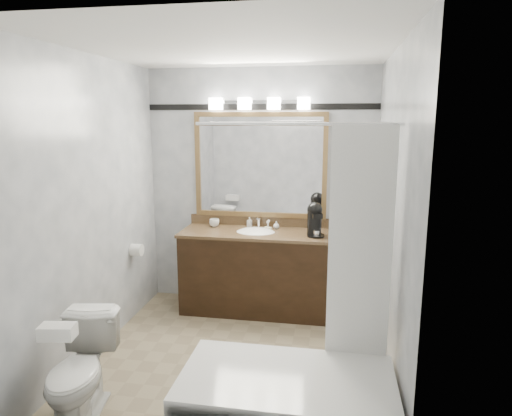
{
  "coord_description": "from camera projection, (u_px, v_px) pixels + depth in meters",
  "views": [
    {
      "loc": [
        0.78,
        -3.43,
        1.99
      ],
      "look_at": [
        0.12,
        0.35,
        1.23
      ],
      "focal_mm": 32.0,
      "sensor_mm": 36.0,
      "label": 1
    }
  ],
  "objects": [
    {
      "name": "accent_stripe",
      "position": [
        260.0,
        107.0,
        4.67
      ],
      "size": [
        2.4,
        0.01,
        0.06
      ],
      "primitive_type": "cube",
      "color": "black",
      "rests_on": "room"
    },
    {
      "name": "soap_bottle_a",
      "position": [
        249.0,
        222.0,
        4.86
      ],
      "size": [
        0.05,
        0.05,
        0.1
      ],
      "primitive_type": "imported",
      "rotation": [
        0.0,
        0.0,
        -0.17
      ],
      "color": "white",
      "rests_on": "vanity"
    },
    {
      "name": "vanity",
      "position": [
        256.0,
        270.0,
        4.73
      ],
      "size": [
        1.53,
        0.58,
        0.97
      ],
      "color": "black",
      "rests_on": "ground"
    },
    {
      "name": "mirror",
      "position": [
        260.0,
        165.0,
        4.78
      ],
      "size": [
        1.4,
        0.04,
        1.1
      ],
      "color": "olive",
      "rests_on": "room"
    },
    {
      "name": "toilet",
      "position": [
        80.0,
        372.0,
        3.02
      ],
      "size": [
        0.49,
        0.72,
        0.68
      ],
      "primitive_type": "imported",
      "rotation": [
        0.0,
        0.0,
        0.17
      ],
      "color": "white",
      "rests_on": "ground"
    },
    {
      "name": "cup_left",
      "position": [
        214.0,
        223.0,
        4.85
      ],
      "size": [
        0.14,
        0.14,
        0.08
      ],
      "primitive_type": "imported",
      "rotation": [
        0.0,
        0.0,
        -0.36
      ],
      "color": "white",
      "rests_on": "vanity"
    },
    {
      "name": "soap_bottle_b",
      "position": [
        276.0,
        225.0,
        4.76
      ],
      "size": [
        0.07,
        0.07,
        0.08
      ],
      "primitive_type": "imported",
      "rotation": [
        0.0,
        0.0,
        0.04
      ],
      "color": "white",
      "rests_on": "vanity"
    },
    {
      "name": "room",
      "position": [
        233.0,
        213.0,
        3.59
      ],
      "size": [
        2.42,
        2.62,
        2.52
      ],
      "color": "gray",
      "rests_on": "ground"
    },
    {
      "name": "tp_roll",
      "position": [
        137.0,
        250.0,
        4.53
      ],
      "size": [
        0.11,
        0.12,
        0.12
      ],
      "primitive_type": "cylinder",
      "rotation": [
        0.0,
        1.57,
        0.0
      ],
      "color": "white",
      "rests_on": "room"
    },
    {
      "name": "cup_right",
      "position": [
        215.0,
        223.0,
        4.89
      ],
      "size": [
        0.09,
        0.09,
        0.07
      ],
      "primitive_type": "imported",
      "rotation": [
        0.0,
        0.0,
        0.22
      ],
      "color": "white",
      "rests_on": "vanity"
    },
    {
      "name": "bathtub",
      "position": [
        291.0,
        399.0,
        2.81
      ],
      "size": [
        1.3,
        0.75,
        1.96
      ],
      "color": "white",
      "rests_on": "ground"
    },
    {
      "name": "vanity_light_bar",
      "position": [
        259.0,
        103.0,
        4.6
      ],
      "size": [
        1.02,
        0.14,
        0.12
      ],
      "color": "silver",
      "rests_on": "room"
    },
    {
      "name": "coffee_maker",
      "position": [
        315.0,
        218.0,
        4.47
      ],
      "size": [
        0.18,
        0.21,
        0.33
      ],
      "rotation": [
        0.0,
        0.0,
        0.33
      ],
      "color": "black",
      "rests_on": "vanity"
    },
    {
      "name": "tissue_box",
      "position": [
        57.0,
        332.0,
        2.75
      ],
      "size": [
        0.22,
        0.15,
        0.09
      ],
      "primitive_type": "cube",
      "rotation": [
        0.0,
        0.0,
        0.16
      ],
      "color": "white",
      "rests_on": "toilet"
    },
    {
      "name": "soap_bar",
      "position": [
        268.0,
        228.0,
        4.74
      ],
      "size": [
        0.09,
        0.07,
        0.02
      ],
      "primitive_type": "cube",
      "rotation": [
        0.0,
        0.0,
        -0.38
      ],
      "color": "beige",
      "rests_on": "vanity"
    }
  ]
}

